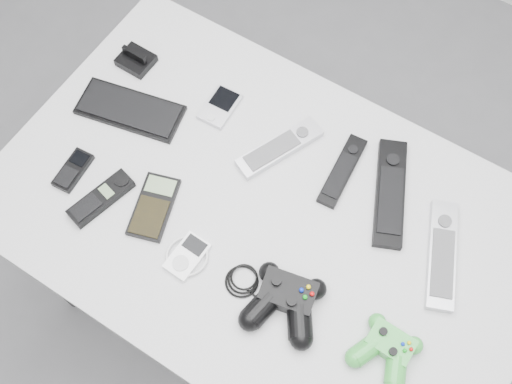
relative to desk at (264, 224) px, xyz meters
The scene contains 15 objects.
floor 0.74m from the desk, 159.32° to the right, with size 3.50×3.50×0.00m, color slate.
desk is the anchor object (origin of this frame).
pda_keyboard 0.42m from the desk, behind, with size 0.25×0.11×0.02m, color black.
dock_bracket 0.52m from the desk, 160.18° to the left, with size 0.08×0.07×0.04m, color black.
pda 0.30m from the desk, 143.33° to the left, with size 0.07×0.11×0.02m, color #B0AFB7.
remote_silver_a 0.18m from the desk, 109.38° to the left, with size 0.05×0.21×0.02m, color #B0AFB7.
remote_black_a 0.22m from the desk, 61.46° to the left, with size 0.04×0.19×0.02m, color black.
remote_black_b 0.30m from the desk, 41.05° to the left, with size 0.06×0.26×0.02m, color black.
remote_silver_b 0.40m from the desk, 17.17° to the left, with size 0.06×0.24×0.02m, color #B1B1B7.
mobile_phone 0.45m from the desk, 160.79° to the right, with size 0.05×0.10×0.02m, color black.
cordless_handset 0.37m from the desk, 152.34° to the right, with size 0.05×0.16×0.02m, color black.
calculator 0.26m from the desk, 150.18° to the right, with size 0.08×0.15×0.02m, color black.
mp3_player 0.21m from the desk, 115.29° to the right, with size 0.09×0.10×0.02m, color white.
controller_black 0.23m from the desk, 46.15° to the right, with size 0.27×0.17×0.05m, color black, non-canonical shape.
controller_green 0.39m from the desk, 19.12° to the right, with size 0.13×0.14×0.04m, color green, non-canonical shape.
Camera 1 is at (0.36, -0.41, 2.02)m, focal length 42.00 mm.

